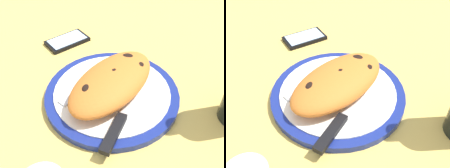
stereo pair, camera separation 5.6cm
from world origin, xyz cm
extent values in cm
cube|color=#DBB756|center=(0.00, 0.00, -1.50)|extent=(150.00, 150.00, 3.00)
cylinder|color=navy|center=(0.00, 0.00, 0.79)|extent=(29.44, 29.44, 1.57)
cylinder|color=white|center=(0.00, 0.00, 1.72)|extent=(25.49, 25.49, 0.30)
ellipsoid|color=orange|center=(0.15, -0.02, 4.55)|extent=(25.38, 15.10, 5.35)
ellipsoid|color=black|center=(5.95, 0.16, 6.53)|extent=(1.75, 1.41, 0.59)
ellipsoid|color=black|center=(-0.80, -0.22, 6.81)|extent=(2.73, 2.23, 0.87)
ellipsoid|color=black|center=(-6.26, 3.45, 6.15)|extent=(2.06, 1.89, 0.70)
ellipsoid|color=black|center=(-7.20, -0.47, 6.31)|extent=(3.60, 3.60, 0.99)
ellipsoid|color=black|center=(5.99, -2.39, 6.41)|extent=(2.95, 2.45, 0.89)
cube|color=silver|center=(-1.37, -5.07, 2.07)|extent=(12.76, 3.42, 0.40)
cube|color=silver|center=(6.89, -6.74, 2.07)|extent=(4.36, 2.95, 0.40)
cube|color=silver|center=(-0.92, 4.77, 2.07)|extent=(13.18, 3.12, 0.40)
cube|color=black|center=(10.23, 6.09, 2.47)|extent=(9.56, 3.09, 1.20)
cube|color=black|center=(-12.90, -21.78, 0.50)|extent=(13.13, 10.46, 1.00)
cube|color=silver|center=(-12.90, -21.78, 1.08)|extent=(11.48, 9.03, 0.16)
camera|label=1|loc=(36.47, 20.38, 41.80)|focal=42.30mm
camera|label=2|loc=(33.40, 25.10, 41.80)|focal=42.30mm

